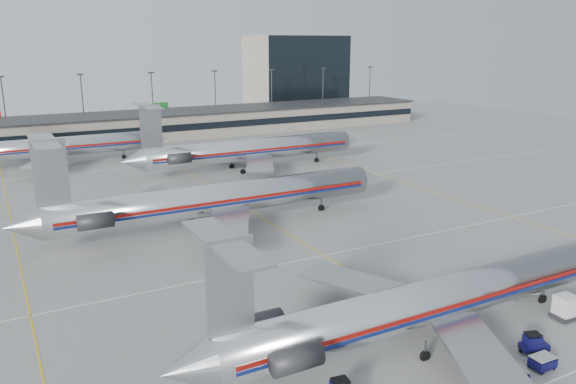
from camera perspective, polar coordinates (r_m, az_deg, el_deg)
ground at (r=55.48m, az=9.20°, el=-9.71°), size 260.00×260.00×0.00m
apron_markings at (r=63.00m, az=3.66°, el=-6.44°), size 160.00×0.15×0.02m
terminal at (r=142.48m, az=-15.49°, el=6.45°), size 162.00×17.00×6.25m
light_mast_row at (r=155.47m, az=-16.84°, el=9.05°), size 163.60×0.40×15.28m
distant_building at (r=192.11m, az=0.76°, el=11.87°), size 30.00×20.00×25.00m
jet_foreground at (r=46.03m, az=13.87°, el=-10.78°), size 43.96×25.88×11.51m
jet_second_row at (r=71.48m, az=-7.53°, el=-0.73°), size 49.95×29.41×13.07m
jet_third_row at (r=103.93m, az=-4.12°, el=4.31°), size 47.81×29.41×13.07m
jet_back_row at (r=116.72m, az=-23.18°, el=4.20°), size 44.96×27.66×12.29m
tug_center at (r=48.02m, az=23.65°, el=-13.96°), size 2.32×1.65×1.71m
cart_inner at (r=43.99m, az=21.82°, el=-16.86°), size 2.26×1.96×1.08m
cart_outer at (r=46.40m, az=24.45°, el=-15.46°), size 1.79×1.25×1.00m
uld_container at (r=54.43m, az=26.38°, el=-10.44°), size 2.10×1.78×2.12m
belt_loader at (r=57.68m, az=22.51°, el=-9.13°), size 4.10×2.11×2.10m
ramp_worker_near at (r=58.54m, az=23.91°, el=-8.53°), size 0.77×0.81×1.86m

